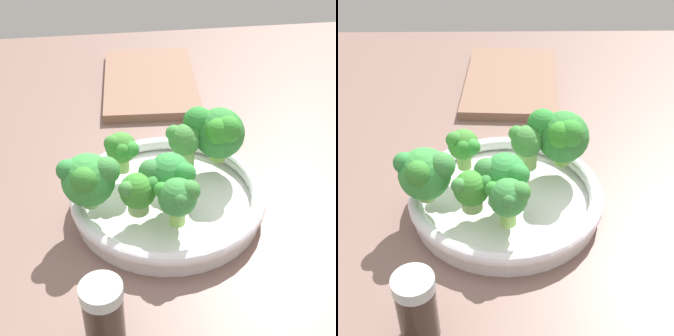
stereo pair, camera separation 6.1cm
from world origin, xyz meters
TOP-DOWN VIEW (x-y plane):
  - ground_plane at (0.00, 0.00)cm, footprint 130.00×130.00cm
  - bowl at (-3.93, -1.41)cm, footprint 24.63×24.63cm
  - broccoli_floret_0 at (-8.04, -6.81)cm, footprint 4.36×4.40cm
  - broccoli_floret_1 at (-0.17, -5.25)cm, footprint 4.27×5.06cm
  - broccoli_floret_2 at (-8.95, 5.69)cm, footprint 7.17×8.07cm
  - broccoli_floret_3 at (-1.58, -1.72)cm, footprint 5.27×6.34cm
  - broccoli_floret_4 at (2.77, -1.20)cm, footprint 4.47×5.01cm
  - broccoli_floret_5 at (-1.66, -10.91)cm, footprint 6.53×7.27cm
  - broccoli_floret_6 at (-8.40, 1.36)cm, footprint 4.15×4.87cm
  - cutting_board at (-38.34, -0.04)cm, footprint 27.22×18.01cm
  - pepper_shaker at (15.02, -10.04)cm, footprint 4.01×4.01cm

SIDE VIEW (x-z plane):
  - ground_plane at x=0.00cm, z-range -2.50..0.00cm
  - cutting_board at x=-38.34cm, z-range 0.00..1.60cm
  - bowl at x=-3.93cm, z-range 0.03..3.35cm
  - pepper_shaker at x=15.02cm, z-range 0.06..8.16cm
  - broccoli_floret_1 at x=-0.17cm, z-range 3.80..8.96cm
  - broccoli_floret_0 at x=-8.04cm, z-range 4.00..9.72cm
  - broccoli_floret_6 at x=-8.40cm, z-range 3.95..9.95cm
  - broccoli_floret_3 at x=-1.58cm, z-range 3.93..10.26cm
  - broccoli_floret_4 at x=2.77cm, z-range 4.13..10.18cm
  - broccoli_floret_5 at x=-1.66cm, z-range 3.93..10.85cm
  - broccoli_floret_2 at x=-8.95cm, z-range 4.01..11.62cm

